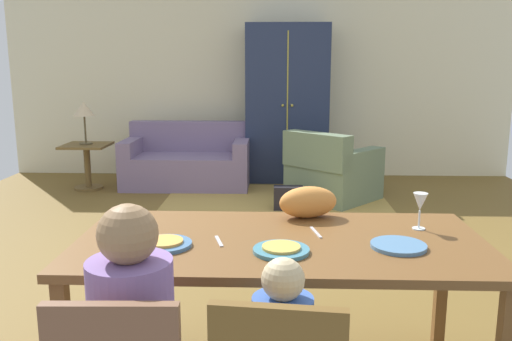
# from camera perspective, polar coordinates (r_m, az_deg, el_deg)

# --- Properties ---
(ground_plane) EXTENTS (7.10, 6.40, 0.02)m
(ground_plane) POSITION_cam_1_polar(r_m,az_deg,el_deg) (4.63, -1.00, -8.62)
(ground_plane) COLOR brown
(back_wall) EXTENTS (7.10, 0.10, 2.70)m
(back_wall) POSITION_cam_1_polar(r_m,az_deg,el_deg) (7.61, 0.28, 9.66)
(back_wall) COLOR beige
(back_wall) RESTS_ON ground_plane
(dining_table) EXTENTS (1.93, 0.94, 0.76)m
(dining_table) POSITION_cam_1_polar(r_m,az_deg,el_deg) (2.55, 2.67, -8.82)
(dining_table) COLOR brown
(dining_table) RESTS_ON ground_plane
(plate_near_man) EXTENTS (0.25, 0.25, 0.02)m
(plate_near_man) POSITION_cam_1_polar(r_m,az_deg,el_deg) (2.46, -9.82, -7.84)
(plate_near_man) COLOR teal
(plate_near_man) RESTS_ON dining_table
(pizza_near_man) EXTENTS (0.17, 0.17, 0.01)m
(pizza_near_man) POSITION_cam_1_polar(r_m,az_deg,el_deg) (2.46, -9.83, -7.50)
(pizza_near_man) COLOR gold
(pizza_near_man) RESTS_ON plate_near_man
(plate_near_child) EXTENTS (0.25, 0.25, 0.02)m
(plate_near_child) POSITION_cam_1_polar(r_m,az_deg,el_deg) (2.36, 2.73, -8.57)
(plate_near_child) COLOR teal
(plate_near_child) RESTS_ON dining_table
(pizza_near_child) EXTENTS (0.17, 0.17, 0.01)m
(pizza_near_child) POSITION_cam_1_polar(r_m,az_deg,el_deg) (2.35, 2.73, -8.23)
(pizza_near_child) COLOR gold
(pizza_near_child) RESTS_ON plate_near_child
(plate_near_woman) EXTENTS (0.25, 0.25, 0.02)m
(plate_near_woman) POSITION_cam_1_polar(r_m,az_deg,el_deg) (2.49, 15.08, -7.82)
(plate_near_woman) COLOR #507DAA
(plate_near_woman) RESTS_ON dining_table
(wine_glass) EXTENTS (0.07, 0.07, 0.19)m
(wine_glass) POSITION_cam_1_polar(r_m,az_deg,el_deg) (2.76, 17.24, -3.41)
(wine_glass) COLOR silver
(wine_glass) RESTS_ON dining_table
(fork) EXTENTS (0.06, 0.15, 0.01)m
(fork) POSITION_cam_1_polar(r_m,az_deg,el_deg) (2.49, -4.02, -7.60)
(fork) COLOR silver
(fork) RESTS_ON dining_table
(knife) EXTENTS (0.05, 0.17, 0.01)m
(knife) POSITION_cam_1_polar(r_m,az_deg,el_deg) (2.63, 6.46, -6.62)
(knife) COLOR silver
(knife) RESTS_ON dining_table
(cat) EXTENTS (0.35, 0.24, 0.17)m
(cat) POSITION_cam_1_polar(r_m,az_deg,el_deg) (2.86, 5.63, -3.40)
(cat) COLOR orange
(cat) RESTS_ON dining_table
(area_rug) EXTENTS (2.60, 1.80, 0.01)m
(area_rug) POSITION_cam_1_polar(r_m,az_deg,el_deg) (6.16, 2.12, -3.40)
(area_rug) COLOR #AD8B44
(area_rug) RESTS_ON ground_plane
(couch) EXTENTS (1.62, 0.86, 0.82)m
(couch) POSITION_cam_1_polar(r_m,az_deg,el_deg) (7.03, -7.36, 0.85)
(couch) COLOR slate
(couch) RESTS_ON ground_plane
(armchair) EXTENTS (1.21, 1.21, 0.82)m
(armchair) POSITION_cam_1_polar(r_m,az_deg,el_deg) (6.28, 8.10, -0.28)
(armchair) COLOR #67795B
(armchair) RESTS_ON ground_plane
(armoire) EXTENTS (1.10, 0.59, 2.10)m
(armoire) POSITION_cam_1_polar(r_m,az_deg,el_deg) (7.23, 3.34, 7.18)
(armoire) COLOR #222C49
(armoire) RESTS_ON ground_plane
(side_table) EXTENTS (0.56, 0.56, 0.58)m
(side_table) POSITION_cam_1_polar(r_m,az_deg,el_deg) (7.09, -17.72, 1.09)
(side_table) COLOR brown
(side_table) RESTS_ON ground_plane
(table_lamp) EXTENTS (0.26, 0.26, 0.54)m
(table_lamp) POSITION_cam_1_polar(r_m,az_deg,el_deg) (7.01, -18.03, 6.17)
(table_lamp) COLOR brown
(table_lamp) RESTS_ON side_table
(handbag) EXTENTS (0.32, 0.16, 0.26)m
(handbag) POSITION_cam_1_polar(r_m,az_deg,el_deg) (5.84, 3.49, -2.97)
(handbag) COLOR black
(handbag) RESTS_ON ground_plane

